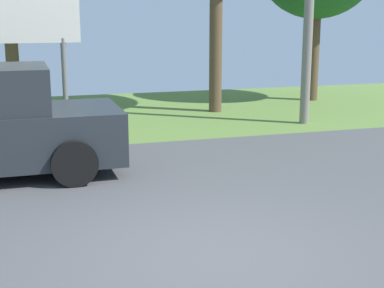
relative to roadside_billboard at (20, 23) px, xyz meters
The scene contains 2 objects.
ground_plane 5.69m from the roadside_billboard, 67.63° to the right, with size 40.00×22.00×0.20m.
roadside_billboard is the anchor object (origin of this frame).
Camera 1 is at (-2.07, -5.77, 2.72)m, focal length 53.08 mm.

